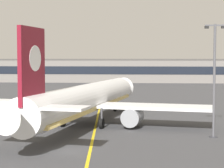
% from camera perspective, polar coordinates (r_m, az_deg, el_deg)
% --- Properties ---
extents(ground_plane, '(400.00, 400.00, 0.00)m').
position_cam_1_polar(ground_plane, '(38.90, -6.65, -9.41)').
color(ground_plane, '#3D3D3F').
extents(taxiway_centreline, '(14.49, 179.46, 0.01)m').
position_cam_1_polar(taxiway_centreline, '(68.16, -1.84, -3.75)').
color(taxiway_centreline, yellow).
rests_on(taxiway_centreline, ground).
extents(airliner_foreground, '(32.33, 41.27, 11.65)m').
position_cam_1_polar(airliner_foreground, '(52.78, -3.61, -2.24)').
color(airliner_foreground, white).
rests_on(airliner_foreground, ground).
extents(apron_lamp_post, '(2.24, 0.90, 12.53)m').
position_cam_1_polar(apron_lamp_post, '(45.85, 14.23, 0.78)').
color(apron_lamp_post, '#515156').
rests_on(apron_lamp_post, ground).
extents(terminal_building, '(128.03, 12.40, 8.60)m').
position_cam_1_polar(terminal_building, '(149.56, -0.02, 1.94)').
color(terminal_building, slate).
rests_on(terminal_building, ground).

